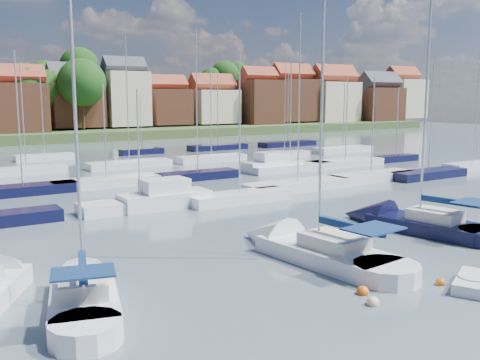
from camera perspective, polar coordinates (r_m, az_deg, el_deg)
ground at (r=62.00m, az=-11.15°, el=0.84°), size 260.00×260.00×0.00m
sailboat_left at (r=23.74m, az=-16.35°, el=-11.47°), size 5.01×10.09×13.35m
sailboat_centre at (r=29.25m, az=6.96°, el=-7.31°), size 4.42×12.19×16.18m
sailboat_navy at (r=36.36m, az=17.42°, el=-4.44°), size 5.21×11.66×15.65m
tender at (r=26.43m, az=23.67°, el=-10.02°), size 3.35×2.62×0.66m
buoy_b at (r=23.19m, az=13.96°, el=-12.83°), size 0.53×0.53×0.53m
buoy_c at (r=24.28m, az=12.95°, el=-11.79°), size 0.54×0.54×0.54m
buoy_e at (r=36.03m, az=14.21°, el=-5.01°), size 0.42×0.42×0.42m
buoy_h at (r=26.40m, az=20.58°, el=-10.43°), size 0.44×0.44×0.44m
marina_field at (r=58.24m, az=-7.69°, el=0.85°), size 79.62×41.41×15.93m
far_shore_town at (r=151.99m, az=-23.26°, el=6.70°), size 212.46×90.00×22.27m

